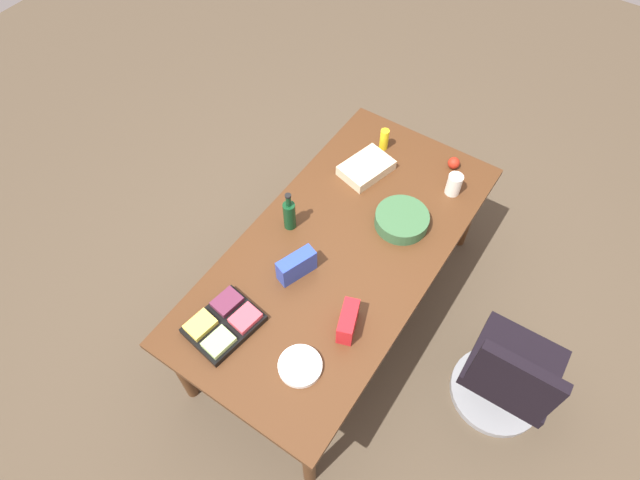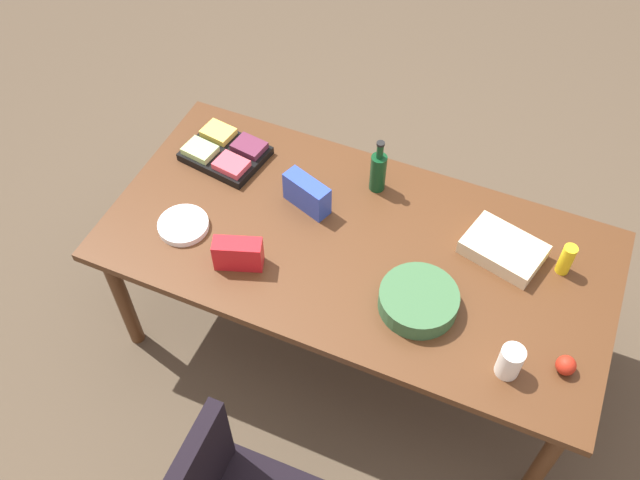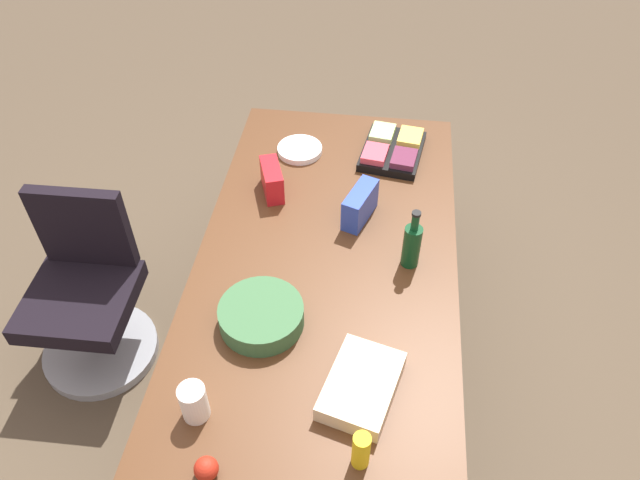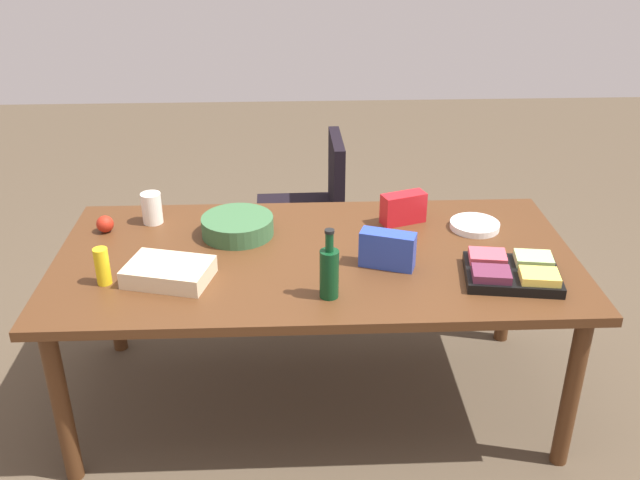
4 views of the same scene
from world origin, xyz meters
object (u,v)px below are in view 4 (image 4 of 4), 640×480
Objects in this scene: chip_bag_red at (403,208)px; fruit_platter at (512,272)px; office_chair at (307,227)px; chip_bag_blue at (387,250)px; apple_red at (105,224)px; sheet_cake at (169,272)px; conference_table at (316,269)px; paper_plate_stack at (475,225)px; salad_bowl at (238,226)px; mustard_bottle at (102,266)px; wine_bottle at (329,271)px; mayo_jar at (152,208)px.

fruit_platter is (-0.35, 0.53, -0.04)m from chip_bag_red.
office_chair is 4.41× the size of chip_bag_red.
chip_bag_blue is at bearing 103.33° from office_chair.
chip_bag_red reaches higher than office_chair.
apple_red reaches higher than sheet_cake.
chip_bag_blue reaches higher than conference_table.
paper_plate_stack is at bearing -143.04° from chip_bag_blue.
salad_bowl is (-0.59, 0.05, 0.00)m from apple_red.
salad_bowl is (0.33, 0.93, 0.46)m from office_chair.
paper_plate_stack is 0.69× the size of sheet_cake.
office_chair is 1.51m from sheet_cake.
apple_red reaches higher than paper_plate_stack.
office_chair reaches higher than apple_red.
mustard_bottle is (1.55, 0.42, 0.06)m from paper_plate_stack.
sheet_cake is 0.46m from salad_bowl.
wine_bottle is 0.88× the size of salad_bowl.
mayo_jar is (1.49, -0.58, 0.04)m from fruit_platter.
office_chair reaches higher than paper_plate_stack.
salad_bowl is at bearing 70.69° from office_chair.
mayo_jar is at bearing -100.06° from mustard_bottle.
chip_bag_blue reaches higher than paper_plate_stack.
wine_bottle is 0.64m from sheet_cake.
chip_bag_blue is at bearing -175.34° from mustard_bottle.
apple_red is 0.19× the size of fruit_platter.
chip_bag_red reaches higher than apple_red.
office_chair is (0.01, -1.13, -0.35)m from conference_table.
chip_bag_red is 1.14m from mayo_jar.
chip_bag_red is 0.63× the size of salad_bowl.
salad_bowl is at bearing 174.82° from apple_red.
mustard_bottle is at bearing 13.95° from conference_table.
mayo_jar reaches higher than apple_red.
chip_bag_blue reaches higher than sheet_cake.
mayo_jar reaches higher than conference_table.
paper_plate_stack is 1.10× the size of chip_bag_red.
wine_bottle is at bearing 38.95° from paper_plate_stack.
mayo_jar is at bearing 47.60° from office_chair.
chip_bag_blue reaches higher than fruit_platter.
apple_red is (0.92, -0.25, 0.11)m from conference_table.
fruit_platter reaches higher than paper_plate_stack.
fruit_platter is at bearing 94.66° from paper_plate_stack.
mustard_bottle reaches higher than fruit_platter.
chip_bag_blue is at bearing 163.10° from apple_red.
fruit_platter is at bearing 123.32° from chip_bag_red.
apple_red is 0.27× the size of wine_bottle.
fruit_platter is at bearing 177.88° from sheet_cake.
apple_red is at bearing 43.75° from office_chair.
sheet_cake reaches higher than conference_table.
chip_bag_blue is 0.87m from sheet_cake.
mustard_bottle reaches higher than conference_table.
wine_bottle is at bearing 42.22° from chip_bag_blue.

